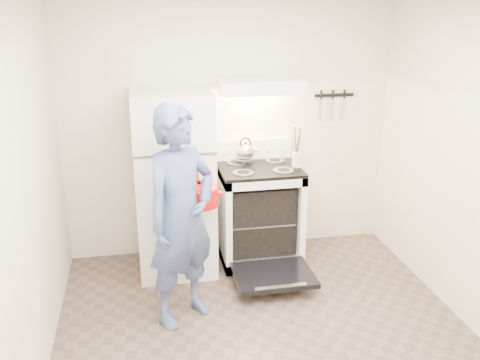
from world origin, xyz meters
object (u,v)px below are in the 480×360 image
at_px(stove_body, 259,215).
at_px(refrigerator, 174,183).
at_px(person, 181,217).
at_px(tea_kettle, 245,151).
at_px(dutch_oven, 199,197).

bearing_deg(stove_body, refrigerator, -178.23).
xyz_separation_m(stove_body, person, (-0.82, -0.90, 0.42)).
distance_m(tea_kettle, dutch_oven, 0.89).
bearing_deg(stove_body, person, -132.47).
xyz_separation_m(refrigerator, dutch_oven, (0.17, -0.52, 0.05)).
height_order(stove_body, person, person).
xyz_separation_m(tea_kettle, dutch_oven, (-0.53, -0.69, -0.18)).
bearing_deg(dutch_oven, stove_body, 40.50).
bearing_deg(tea_kettle, person, -124.33).
bearing_deg(tea_kettle, stove_body, -53.47).
bearing_deg(dutch_oven, refrigerator, 108.50).
distance_m(tea_kettle, person, 1.28).
bearing_deg(stove_body, tea_kettle, 126.53).
distance_m(stove_body, tea_kettle, 0.64).
height_order(refrigerator, dutch_oven, refrigerator).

